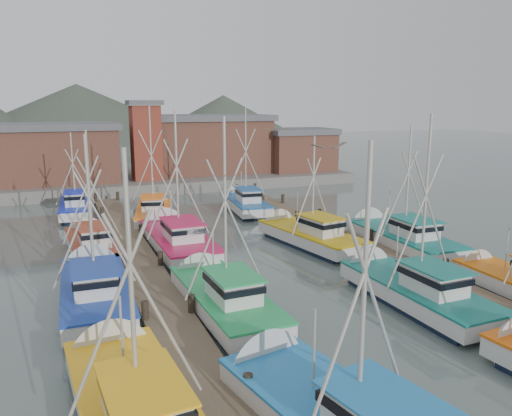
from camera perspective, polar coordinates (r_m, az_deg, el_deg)
name	(u,v)px	position (r m, az deg, el deg)	size (l,w,h in m)	color
ground	(295,287)	(26.28, 4.47, -9.02)	(260.00, 260.00, 0.00)	#51615E
dock_left	(146,276)	(27.89, -12.48, -7.57)	(2.30, 46.00, 1.50)	brown
dock_right	(365,249)	(32.91, 12.40, -4.58)	(2.30, 46.00, 1.50)	brown
quay	(159,179)	(60.66, -11.03, 3.28)	(44.00, 16.00, 1.20)	slate
shed_left	(58,152)	(57.25, -21.72, 5.94)	(12.72, 8.48, 6.20)	brown
shed_center	(207,143)	(61.58, -5.64, 7.39)	(14.84, 9.54, 6.90)	brown
shed_right	(299,149)	(62.83, 4.90, 6.71)	(8.48, 6.36, 5.20)	brown
lookout_tower	(146,140)	(55.87, -12.48, 7.62)	(3.60, 3.60, 8.50)	maroon
distant_hills	(50,140)	(144.93, -22.45, 7.19)	(175.00, 140.00, 42.00)	#455043
boat_2	(132,404)	(16.16, -13.96, -20.87)	(3.81, 9.85, 9.11)	#0F1B32
boat_4	(221,296)	(23.29, -4.03, -10.00)	(3.85, 9.22, 9.62)	#0F1B32
boat_5	(409,288)	(25.22, 17.05, -8.78)	(3.90, 9.33, 9.73)	#0F1B32
boat_6	(95,288)	(25.44, -17.94, -8.66)	(3.74, 9.70, 8.91)	#0F1B32
boat_8	(176,238)	(33.21, -9.13, -3.45)	(4.07, 10.34, 9.99)	#0F1B32
boat_9	(306,235)	(33.89, 5.69, -3.06)	(4.35, 9.54, 8.15)	#0F1B32
boat_10	(92,245)	(32.98, -18.21, -4.01)	(3.54, 8.91, 8.58)	#0F1B32
boat_11	(397,236)	(34.59, 15.83, -3.14)	(3.72, 9.81, 8.92)	#0F1B32
boat_12	(154,212)	(41.57, -11.58, -0.46)	(4.30, 8.92, 9.89)	#0F1B32
boat_13	(244,203)	(44.46, -1.39, 0.57)	(3.87, 8.92, 9.83)	#0F1B32
boat_14	(76,207)	(45.47, -19.86, 0.11)	(3.15, 8.14, 7.66)	#0F1B32
gull_near	(329,147)	(16.35, 8.31, 6.96)	(1.51, 0.66, 0.24)	gray
gull_far	(275,130)	(25.36, 2.22, 8.94)	(1.55, 0.62, 0.24)	gray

